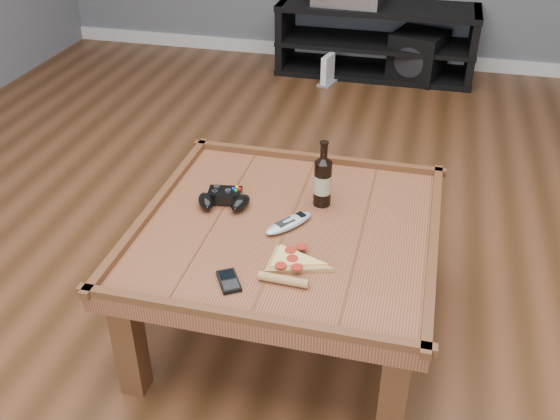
% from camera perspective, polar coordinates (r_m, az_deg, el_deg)
% --- Properties ---
extents(ground, '(6.00, 6.00, 0.00)m').
position_cam_1_polar(ground, '(2.41, 0.64, -10.35)').
color(ground, '#3F2512').
rests_on(ground, ground).
extents(baseboard, '(5.00, 0.02, 0.10)m').
position_cam_1_polar(baseboard, '(4.98, 8.89, 13.72)').
color(baseboard, silver).
rests_on(baseboard, ground).
extents(coffee_table, '(1.03, 1.03, 0.48)m').
position_cam_1_polar(coffee_table, '(2.16, 0.71, -2.75)').
color(coffee_table, '#552B18').
rests_on(coffee_table, ground).
extents(media_console, '(1.40, 0.45, 0.50)m').
position_cam_1_polar(media_console, '(4.69, 8.75, 15.07)').
color(media_console, black).
rests_on(media_console, ground).
extents(beer_bottle, '(0.06, 0.06, 0.25)m').
position_cam_1_polar(beer_bottle, '(2.19, 3.93, 2.78)').
color(beer_bottle, black).
rests_on(beer_bottle, coffee_table).
extents(game_controller, '(0.21, 0.15, 0.06)m').
position_cam_1_polar(game_controller, '(2.23, -5.15, 1.01)').
color(game_controller, black).
rests_on(game_controller, coffee_table).
extents(pizza_slice, '(0.18, 0.28, 0.03)m').
position_cam_1_polar(pizza_slice, '(1.94, 1.02, -4.94)').
color(pizza_slice, tan).
rests_on(pizza_slice, coffee_table).
extents(smartphone, '(0.10, 0.12, 0.01)m').
position_cam_1_polar(smartphone, '(1.88, -4.70, -6.49)').
color(smartphone, black).
rests_on(smartphone, coffee_table).
extents(remote_control, '(0.16, 0.20, 0.03)m').
position_cam_1_polar(remote_control, '(2.11, 0.81, -1.20)').
color(remote_control, '#9DA3AA').
rests_on(remote_control, coffee_table).
extents(subwoofer, '(0.43, 0.43, 0.34)m').
position_cam_1_polar(subwoofer, '(4.67, 12.48, 13.60)').
color(subwoofer, black).
rests_on(subwoofer, ground).
extents(game_console, '(0.13, 0.18, 0.21)m').
position_cam_1_polar(game_console, '(4.50, 4.38, 12.55)').
color(game_console, gray).
rests_on(game_console, ground).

